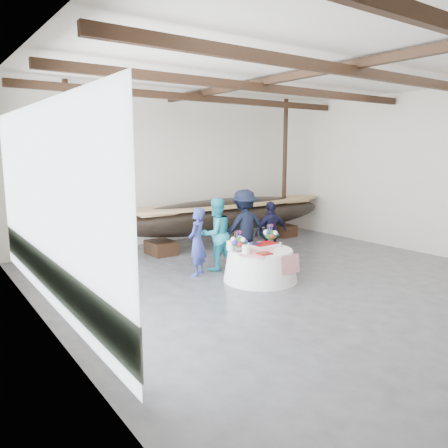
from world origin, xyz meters
TOP-DOWN VIEW (x-y plane):
  - floor at (0.00, 0.00)m, footprint 10.00×12.00m
  - wall_back at (0.00, 6.00)m, footprint 10.00×0.02m
  - wall_left at (-5.00, 0.00)m, footprint 0.02×12.00m
  - wall_right at (5.00, 0.00)m, footprint 0.02×12.00m
  - ceiling at (0.00, 0.00)m, footprint 10.00×12.00m
  - pavilion_structure at (0.00, 0.78)m, footprint 9.80×11.76m
  - open_bay at (-4.95, 1.00)m, footprint 0.03×7.00m
  - longboat_display at (1.15, 4.49)m, footprint 7.60×1.52m
  - banquet_table at (-0.45, 1.01)m, footprint 1.65×1.65m
  - tabletop_items at (-0.47, 1.18)m, footprint 1.57×1.31m
  - guest_woman_blue at (-1.38, 2.18)m, footprint 0.69×0.65m
  - guest_woman_teal at (-0.76, 2.31)m, footprint 0.87×0.68m
  - guest_man_left at (0.09, 2.29)m, footprint 1.31×0.84m
  - guest_man_right at (0.77, 2.04)m, footprint 0.98×0.52m

SIDE VIEW (x-z plane):
  - floor at x=0.00m, z-range -0.01..0.01m
  - banquet_table at x=-0.45m, z-range 0.00..0.71m
  - guest_woman_blue at x=-1.38m, z-range 0.00..1.58m
  - guest_man_right at x=0.77m, z-range 0.00..1.59m
  - tabletop_items at x=-0.47m, z-range 0.66..1.06m
  - guest_woman_teal at x=-0.76m, z-range 0.00..1.76m
  - longboat_display at x=1.15m, z-range 0.20..1.62m
  - guest_man_left at x=0.09m, z-range 0.00..1.91m
  - open_bay at x=-4.95m, z-range 0.23..3.43m
  - wall_back at x=0.00m, z-range 0.00..4.50m
  - wall_left at x=-5.00m, z-range 0.00..4.50m
  - wall_right at x=5.00m, z-range 0.00..4.50m
  - pavilion_structure at x=0.00m, z-range 1.75..6.25m
  - ceiling at x=0.00m, z-range 4.50..4.50m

